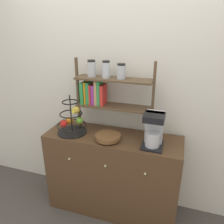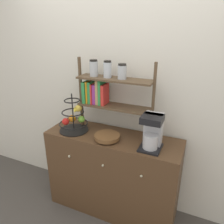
# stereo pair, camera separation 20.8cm
# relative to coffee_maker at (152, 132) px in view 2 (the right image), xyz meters

# --- Properties ---
(ground_plane) EXTENTS (12.00, 12.00, 0.00)m
(ground_plane) POSITION_rel_coffee_maker_xyz_m (-0.40, -0.17, -1.07)
(ground_plane) COLOR #47423D
(wall_back) EXTENTS (7.00, 0.05, 2.60)m
(wall_back) POSITION_rel_coffee_maker_xyz_m (-0.40, 0.32, 0.23)
(wall_back) COLOR silver
(wall_back) RESTS_ON ground_plane
(sideboard) EXTENTS (1.37, 0.46, 0.91)m
(sideboard) POSITION_rel_coffee_maker_xyz_m (-0.40, 0.05, -0.61)
(sideboard) COLOR #4C331E
(sideboard) RESTS_ON ground_plane
(coffee_maker) EXTENTS (0.19, 0.22, 0.32)m
(coffee_maker) POSITION_rel_coffee_maker_xyz_m (0.00, 0.00, 0.00)
(coffee_maker) COLOR black
(coffee_maker) RESTS_ON sideboard
(fruit_stand) EXTENTS (0.30, 0.30, 0.40)m
(fruit_stand) POSITION_rel_coffee_maker_xyz_m (-0.83, 0.01, -0.03)
(fruit_stand) COLOR black
(fruit_stand) RESTS_ON sideboard
(wooden_bowl) EXTENTS (0.25, 0.25, 0.05)m
(wooden_bowl) POSITION_rel_coffee_maker_xyz_m (-0.43, -0.03, -0.13)
(wooden_bowl) COLOR brown
(wooden_bowl) RESTS_ON sideboard
(shelf_hutch) EXTENTS (0.79, 0.20, 0.74)m
(shelf_hutch) POSITION_rel_coffee_maker_xyz_m (-0.53, 0.15, 0.29)
(shelf_hutch) COLOR brown
(shelf_hutch) RESTS_ON sideboard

